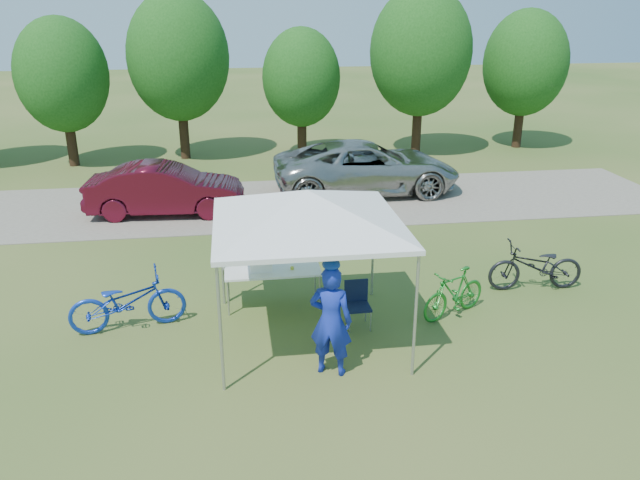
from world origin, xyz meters
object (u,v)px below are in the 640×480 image
at_px(bike_dark, 536,266).
at_px(folding_table, 273,271).
at_px(bike_blue, 127,301).
at_px(bike_green, 454,293).
at_px(cyclist, 331,321).
at_px(cooler, 261,262).
at_px(folding_chair, 357,300).
at_px(sedan, 166,189).
at_px(minivan, 367,167).

bearing_deg(bike_dark, folding_table, -86.87).
xyz_separation_m(bike_blue, bike_green, (6.06, -0.35, -0.07)).
relative_size(cyclist, bike_dark, 0.94).
height_order(cooler, bike_green, cooler).
relative_size(folding_table, folding_chair, 2.15).
xyz_separation_m(folding_table, cooler, (-0.23, 0.00, 0.21)).
relative_size(cooler, cyclist, 0.24).
bearing_deg(sedan, folding_chair, -146.98).
bearing_deg(folding_table, sedan, 112.86).
bearing_deg(folding_chair, cooler, 147.58).
bearing_deg(sedan, folding_table, -153.70).
xyz_separation_m(cyclist, minivan, (2.71, 9.97, -0.11)).
bearing_deg(bike_blue, cyclist, -130.59).
height_order(folding_chair, cooler, cooler).
relative_size(minivan, sedan, 1.34).
distance_m(folding_chair, cyclist, 1.73).
distance_m(folding_chair, cooler, 2.03).
distance_m(bike_blue, minivan, 10.10).
bearing_deg(cooler, cyclist, -69.03).
bearing_deg(bike_blue, minivan, -48.32).
relative_size(bike_blue, bike_green, 1.32).
relative_size(folding_chair, cyclist, 0.46).
height_order(cyclist, minivan, cyclist).
bearing_deg(folding_table, bike_dark, -0.50).
distance_m(bike_blue, bike_green, 6.07).
xyz_separation_m(folding_table, bike_green, (3.37, -0.93, -0.25)).
distance_m(folding_table, folding_chair, 1.81).
bearing_deg(bike_green, cooler, -131.86).
relative_size(folding_table, bike_blue, 0.90).
height_order(folding_table, bike_blue, bike_blue).
distance_m(folding_table, sedan, 6.64).
distance_m(folding_chair, minivan, 8.69).
bearing_deg(bike_green, sedan, -167.21).
relative_size(folding_chair, minivan, 0.15).
bearing_deg(minivan, cooler, 152.69).
relative_size(cyclist, minivan, 0.32).
height_order(folding_table, bike_green, bike_green).
relative_size(folding_chair, bike_blue, 0.42).
height_order(cooler, bike_dark, cooler).
bearing_deg(folding_table, minivan, 65.10).
xyz_separation_m(folding_chair, cooler, (-1.70, 1.03, 0.42)).
relative_size(cooler, minivan, 0.08).
distance_m(cooler, sedan, 6.55).
xyz_separation_m(cyclist, bike_green, (2.63, 1.61, -0.46)).
relative_size(cyclist, sedan, 0.43).
xyz_separation_m(cooler, sedan, (-2.35, 6.12, -0.20)).
xyz_separation_m(cooler, bike_green, (3.60, -0.93, -0.46)).
relative_size(cyclist, bike_green, 1.19).
distance_m(cooler, bike_green, 3.74).
height_order(folding_table, bike_dark, bike_dark).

